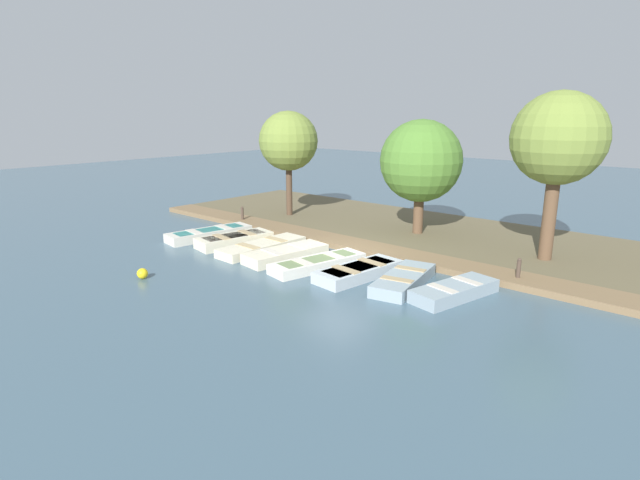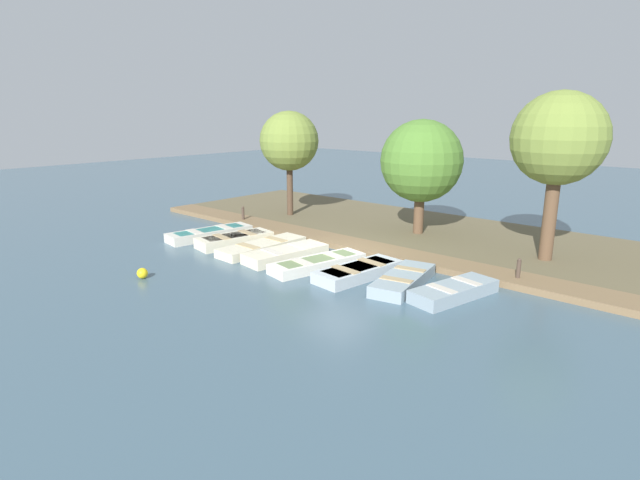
% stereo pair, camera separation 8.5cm
% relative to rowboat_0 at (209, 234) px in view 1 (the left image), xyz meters
% --- Properties ---
extents(ground_plane, '(80.00, 80.00, 0.00)m').
position_rel_rowboat_0_xyz_m(ground_plane, '(-1.21, 5.78, -0.19)').
color(ground_plane, '#425B6B').
extents(shore_bank, '(8.00, 24.00, 0.17)m').
position_rel_rowboat_0_xyz_m(shore_bank, '(-6.21, 5.78, -0.11)').
color(shore_bank, brown).
rests_on(shore_bank, ground_plane).
extents(dock_walkway, '(1.33, 23.75, 0.21)m').
position_rel_rowboat_0_xyz_m(dock_walkway, '(-2.70, 5.78, -0.09)').
color(dock_walkway, brown).
rests_on(dock_walkway, ground_plane).
extents(rowboat_0, '(3.59, 1.55, 0.39)m').
position_rel_rowboat_0_xyz_m(rowboat_0, '(0.00, 0.00, 0.00)').
color(rowboat_0, beige).
rests_on(rowboat_0, ground_plane).
extents(rowboat_1, '(3.07, 1.59, 0.43)m').
position_rel_rowboat_0_xyz_m(rowboat_1, '(0.03, 1.62, 0.02)').
color(rowboat_1, beige).
rests_on(rowboat_1, ground_plane).
extents(rowboat_2, '(3.57, 1.21, 0.34)m').
position_rel_rowboat_0_xyz_m(rowboat_2, '(-0.09, 3.06, -0.02)').
color(rowboat_2, beige).
rests_on(rowboat_2, ground_plane).
extents(rowboat_3, '(3.19, 1.49, 0.40)m').
position_rel_rowboat_0_xyz_m(rowboat_3, '(0.07, 4.47, 0.01)').
color(rowboat_3, beige).
rests_on(rowboat_3, ground_plane).
extents(rowboat_4, '(3.49, 1.66, 0.36)m').
position_rel_rowboat_0_xyz_m(rowboat_4, '(0.12, 6.00, -0.01)').
color(rowboat_4, silver).
rests_on(rowboat_4, ground_plane).
extents(rowboat_5, '(3.14, 1.47, 0.39)m').
position_rel_rowboat_0_xyz_m(rowboat_5, '(-0.04, 7.56, 0.00)').
color(rowboat_5, '#B2BCC1').
rests_on(rowboat_5, ground_plane).
extents(rowboat_6, '(3.12, 1.59, 0.38)m').
position_rel_rowboat_0_xyz_m(rowboat_6, '(-0.28, 9.04, -0.00)').
color(rowboat_6, '#8C9EA8').
rests_on(rowboat_6, ground_plane).
extents(rowboat_7, '(2.90, 1.55, 0.39)m').
position_rel_rowboat_0_xyz_m(rowboat_7, '(-0.39, 10.62, 0.00)').
color(rowboat_7, '#8C9EA8').
rests_on(rowboat_7, ground_plane).
extents(mooring_post_near, '(0.12, 0.12, 0.81)m').
position_rel_rowboat_0_xyz_m(mooring_post_near, '(-2.65, -1.04, 0.22)').
color(mooring_post_near, '#47382D').
rests_on(mooring_post_near, ground_plane).
extents(mooring_post_far, '(0.12, 0.12, 0.81)m').
position_rel_rowboat_0_xyz_m(mooring_post_far, '(-2.65, 11.54, 0.22)').
color(mooring_post_far, '#47382D').
rests_on(mooring_post_far, ground_plane).
extents(buoy, '(0.33, 0.33, 0.33)m').
position_rel_rowboat_0_xyz_m(buoy, '(4.48, 2.60, -0.02)').
color(buoy, yellow).
rests_on(buoy, ground_plane).
extents(park_tree_far_left, '(2.76, 2.76, 5.06)m').
position_rel_rowboat_0_xyz_m(park_tree_far_left, '(-4.98, -0.30, 3.46)').
color(park_tree_far_left, '#4C3828').
rests_on(park_tree_far_left, ground_plane).
extents(park_tree_left, '(3.27, 3.27, 4.74)m').
position_rel_rowboat_0_xyz_m(park_tree_left, '(-5.78, 6.28, 2.90)').
color(park_tree_left, brown).
rests_on(park_tree_left, ground_plane).
extents(park_tree_center, '(2.99, 2.99, 5.69)m').
position_rel_rowboat_0_xyz_m(park_tree_center, '(-5.32, 11.47, 3.94)').
color(park_tree_center, brown).
rests_on(park_tree_center, ground_plane).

